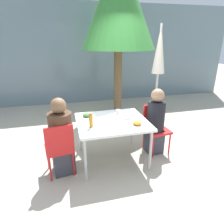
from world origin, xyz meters
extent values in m
plane|color=#B2A893|center=(0.00, 0.00, 0.00)|extent=(24.00, 24.00, 0.00)
cube|color=slate|center=(0.00, 3.60, 1.50)|extent=(10.00, 0.20, 3.00)
cube|color=white|center=(0.00, 0.00, 0.72)|extent=(1.13, 1.00, 0.04)
cylinder|color=#B7B7B7|center=(-0.50, -0.44, 0.35)|extent=(0.04, 0.04, 0.70)
cylinder|color=#B7B7B7|center=(0.50, -0.44, 0.35)|extent=(0.04, 0.04, 0.70)
cylinder|color=#B7B7B7|center=(-0.50, 0.44, 0.35)|extent=(0.04, 0.04, 0.70)
cylinder|color=#B7B7B7|center=(0.50, 0.44, 0.35)|extent=(0.04, 0.04, 0.70)
cube|color=red|center=(-0.86, -0.13, 0.42)|extent=(0.45, 0.45, 0.04)
cube|color=red|center=(-0.84, -0.31, 0.65)|extent=(0.40, 0.09, 0.42)
cylinder|color=red|center=(-1.06, 0.02, 0.20)|extent=(0.03, 0.03, 0.40)
cylinder|color=red|center=(-0.72, 0.07, 0.20)|extent=(0.03, 0.03, 0.40)
cylinder|color=red|center=(-1.01, -0.32, 0.20)|extent=(0.03, 0.03, 0.40)
cylinder|color=red|center=(-0.67, -0.27, 0.20)|extent=(0.03, 0.03, 0.40)
cube|color=#383842|center=(-0.82, -0.12, 0.22)|extent=(0.36, 0.36, 0.44)
cylinder|color=#472D1E|center=(-0.82, -0.12, 0.72)|extent=(0.35, 0.35, 0.54)
sphere|color=brown|center=(-0.82, -0.12, 1.10)|extent=(0.23, 0.23, 0.23)
cube|color=red|center=(0.86, 0.07, 0.42)|extent=(0.43, 0.43, 0.04)
cube|color=red|center=(0.85, 0.26, 0.65)|extent=(0.40, 0.07, 0.42)
cylinder|color=red|center=(1.05, -0.08, 0.20)|extent=(0.03, 0.03, 0.40)
cylinder|color=red|center=(0.71, -0.11, 0.20)|extent=(0.03, 0.03, 0.40)
cylinder|color=red|center=(1.02, 0.26, 0.20)|extent=(0.03, 0.03, 0.40)
cylinder|color=red|center=(0.68, 0.23, 0.20)|extent=(0.03, 0.03, 0.40)
cube|color=#383842|center=(0.81, 0.07, 0.22)|extent=(0.30, 0.30, 0.44)
cylinder|color=black|center=(0.81, 0.07, 0.71)|extent=(0.31, 0.31, 0.53)
sphere|color=#9E7556|center=(0.81, 0.07, 1.09)|extent=(0.22, 0.22, 0.22)
cylinder|color=#333333|center=(1.17, 0.82, 0.03)|extent=(0.36, 0.36, 0.05)
cylinder|color=#BCBCBC|center=(1.17, 0.82, 1.13)|extent=(0.04, 0.04, 2.25)
cone|color=beige|center=(1.17, 0.82, 1.79)|extent=(0.26, 0.26, 0.93)
cylinder|color=white|center=(0.33, -0.28, 0.74)|extent=(0.25, 0.25, 0.01)
ellipsoid|color=orange|center=(0.33, -0.28, 0.78)|extent=(0.14, 0.14, 0.05)
cylinder|color=white|center=(-0.38, 0.25, 0.74)|extent=(0.25, 0.25, 0.01)
ellipsoid|color=#33702D|center=(-0.38, 0.25, 0.78)|extent=(0.14, 0.14, 0.05)
cylinder|color=#B7751E|center=(-0.36, -0.16, 0.84)|extent=(0.06, 0.06, 0.22)
cylinder|color=white|center=(-0.36, -0.16, 0.96)|extent=(0.04, 0.04, 0.02)
cylinder|color=silver|center=(0.17, 0.26, 0.78)|extent=(0.07, 0.07, 0.09)
cylinder|color=white|center=(0.26, 0.07, 0.76)|extent=(0.20, 0.20, 0.05)
cylinder|color=brown|center=(0.63, 1.90, 0.87)|extent=(0.20, 0.20, 1.74)
cone|color=#388438|center=(0.63, 1.90, 2.77)|extent=(1.72, 1.72, 2.07)
camera|label=1|loc=(-0.73, -2.89, 2.00)|focal=32.00mm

